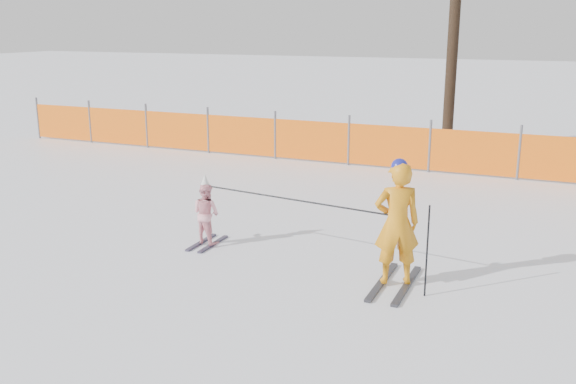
% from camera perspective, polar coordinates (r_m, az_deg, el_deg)
% --- Properties ---
extents(ground, '(120.00, 120.00, 0.00)m').
position_cam_1_polar(ground, '(9.36, -1.21, -6.65)').
color(ground, white).
rests_on(ground, ground).
extents(adult, '(0.72, 1.41, 1.74)m').
position_cam_1_polar(adult, '(8.56, 9.66, -2.78)').
color(adult, black).
rests_on(adult, ground).
extents(child, '(0.55, 0.86, 1.15)m').
position_cam_1_polar(child, '(10.21, -7.29, -1.82)').
color(child, black).
rests_on(child, ground).
extents(ski_poles, '(3.50, 0.66, 1.22)m').
position_cam_1_polar(ski_poles, '(8.92, 3.65, -1.92)').
color(ski_poles, black).
rests_on(ski_poles, ground).
extents(safety_fence, '(16.51, 0.06, 1.25)m').
position_cam_1_polar(safety_fence, '(16.63, -0.46, 4.81)').
color(safety_fence, '#595960').
rests_on(safety_fence, ground).
extents(tree_trunks, '(6.61, 2.00, 7.29)m').
position_cam_1_polar(tree_trunks, '(17.79, 23.00, 13.29)').
color(tree_trunks, '#321C16').
rests_on(tree_trunks, ground).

